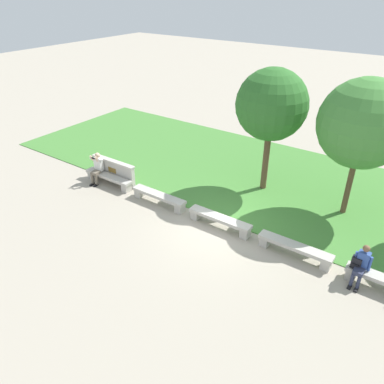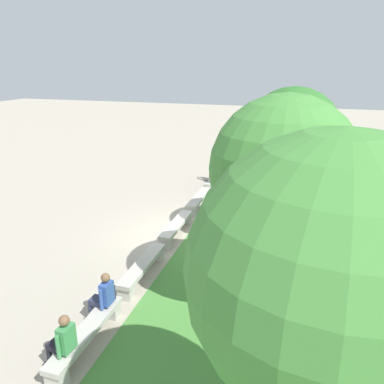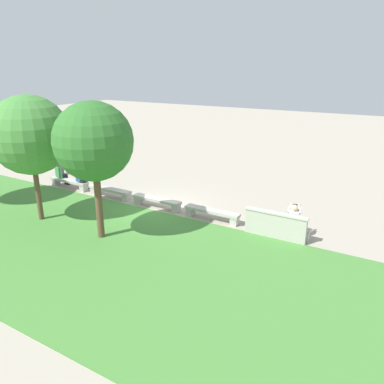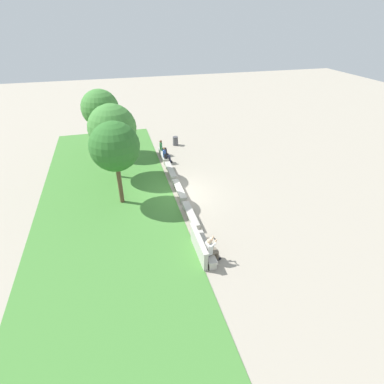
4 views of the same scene
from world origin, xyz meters
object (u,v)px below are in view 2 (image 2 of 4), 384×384
bench_near (199,199)px  person_distant (103,296)px  backpack (108,295)px  tree_behind_wall (328,275)px  bench_mid (176,226)px  bench_end (87,334)px  person_companion (63,341)px  bench_main (215,180)px  bench_far (143,267)px  tree_right_background (292,137)px  person_photographer (217,168)px  tree_left_background (284,170)px

bench_near → person_distant: person_distant is taller
person_distant → backpack: person_distant is taller
tree_behind_wall → bench_mid: bearing=-150.8°
bench_end → person_companion: bearing=-5.7°
bench_main → bench_end: same height
bench_far → person_companion: 3.44m
person_companion → bench_main: bearing=179.7°
tree_behind_wall → tree_right_background: (-7.55, -0.71, -0.10)m
bench_main → person_photographer: size_ratio=1.81×
bench_near → bench_far: 5.54m
bench_main → tree_right_background: (5.53, 3.51, 3.25)m
bench_main → person_photographer: 0.70m
bench_mid → tree_left_background: (3.31, 3.52, 3.18)m
person_distant → person_companion: bearing=0.0°
tree_left_background → tree_right_background: (-3.31, -0.01, 0.07)m
bench_far → bench_end: bearing=0.0°
bench_far → tree_left_background: bearing=81.2°
tree_behind_wall → backpack: bearing=-125.1°
bench_end → tree_right_background: (-5.54, 3.51, 3.25)m
bench_near → person_distant: size_ratio=1.90×
bench_mid → tree_right_background: bearing=90.1°
backpack → tree_behind_wall: bearing=54.9°
bench_near → tree_behind_wall: tree_behind_wall is taller
bench_mid → person_companion: size_ratio=1.90×
bench_mid → tree_left_background: size_ratio=0.48×
bench_far → tree_right_background: size_ratio=0.48×
bench_mid → bench_far: (2.77, 0.00, 0.00)m
bench_far → tree_left_background: size_ratio=0.48×
person_distant → tree_left_background: bearing=111.4°
backpack → bench_main: bearing=179.9°
person_photographer → backpack: (10.67, 0.06, -0.11)m
bench_far → person_distant: person_distant is taller
bench_near → tree_left_background: (6.08, 3.52, 3.18)m
bench_near → bench_far: same height
bench_mid → person_companion: bearing=-0.6°
bench_main → backpack: 10.12m
bench_mid → tree_behind_wall: tree_behind_wall is taller
bench_far → backpack: backpack is taller
bench_far → tree_left_background: (0.54, 3.52, 3.18)m
bench_near → tree_right_background: (2.76, 3.51, 3.25)m
person_companion → bench_near: bearing=179.6°
tree_behind_wall → tree_right_background: tree_behind_wall is taller
bench_main → bench_end: (11.07, 0.00, 0.00)m
bench_far → bench_end: same height
tree_behind_wall → bench_main: bearing=-162.1°
tree_behind_wall → bench_far: bearing=-138.6°
bench_far → bench_end: (2.77, 0.00, 0.00)m
bench_near → bench_end: size_ratio=1.00×
tree_left_background → person_distant: bearing=-68.6°
backpack → bench_end: bearing=0.9°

